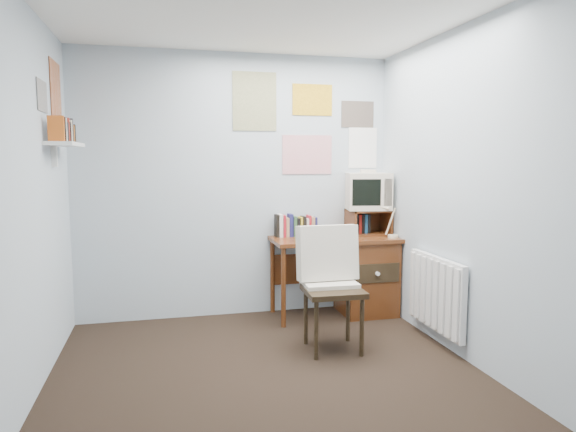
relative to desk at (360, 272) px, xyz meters
name	(u,v)px	position (x,y,z in m)	size (l,w,h in m)	color
ground	(276,391)	(-1.17, -1.48, -0.41)	(3.50, 3.50, 0.00)	black
back_wall	(237,186)	(-1.17, 0.27, 0.84)	(3.00, 0.02, 2.50)	#A4AFBB
left_wall	(13,206)	(-2.67, -1.48, 0.84)	(0.02, 3.50, 2.50)	#A4AFBB
right_wall	(486,196)	(0.33, -1.48, 0.84)	(0.02, 3.50, 2.50)	#A4AFBB
desk	(360,272)	(0.00, 0.00, 0.00)	(1.20, 0.55, 0.76)	#582C14
desk_chair	(333,291)	(-0.58, -0.87, 0.07)	(0.49, 0.47, 0.95)	black
desk_lamp	(393,219)	(0.27, -0.14, 0.54)	(0.25, 0.22, 0.36)	#AB130B
tv_riser	(368,222)	(0.12, 0.11, 0.48)	(0.40, 0.30, 0.25)	#582C14
crt_tv	(368,190)	(0.12, 0.13, 0.80)	(0.42, 0.38, 0.39)	beige
book_row	(305,225)	(-0.51, 0.18, 0.46)	(0.60, 0.14, 0.22)	#582C14
radiator	(436,293)	(0.29, -0.93, 0.01)	(0.09, 0.80, 0.60)	white
wall_shelf	(65,144)	(-2.57, -0.38, 1.21)	(0.20, 0.62, 0.24)	white
posters_back	(307,124)	(-0.47, 0.26, 1.44)	(1.20, 0.01, 0.90)	white
posters_left	(49,93)	(-2.67, -0.38, 1.59)	(0.01, 0.70, 0.60)	white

